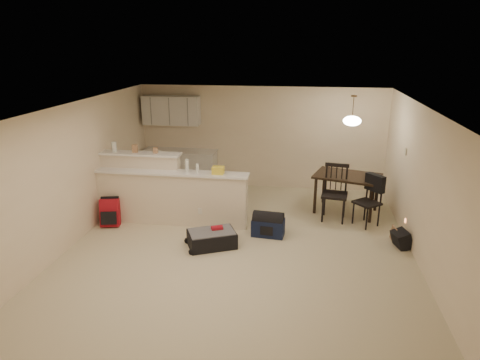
% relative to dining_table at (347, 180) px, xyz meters
% --- Properties ---
extents(room, '(7.00, 7.02, 2.50)m').
position_rel_dining_table_xyz_m(room, '(-1.99, -2.04, 0.52)').
color(room, beige).
rests_on(room, ground).
extents(breakfast_bar, '(3.08, 0.58, 1.39)m').
position_rel_dining_table_xyz_m(breakfast_bar, '(-3.75, -1.06, -0.12)').
color(breakfast_bar, beige).
rests_on(breakfast_bar, ground).
extents(upper_cabinets, '(1.40, 0.34, 0.70)m').
position_rel_dining_table_xyz_m(upper_cabinets, '(-4.19, 1.28, 1.17)').
color(upper_cabinets, white).
rests_on(upper_cabinets, room).
extents(kitchen_counter, '(1.80, 0.60, 0.90)m').
position_rel_dining_table_xyz_m(kitchen_counter, '(-3.99, 1.15, -0.28)').
color(kitchen_counter, white).
rests_on(kitchen_counter, ground).
extents(thermostat, '(0.02, 0.12, 0.12)m').
position_rel_dining_table_xyz_m(thermostat, '(0.99, -0.49, 0.77)').
color(thermostat, beige).
rests_on(thermostat, room).
extents(jar, '(0.10, 0.10, 0.20)m').
position_rel_dining_table_xyz_m(jar, '(-4.72, -0.92, 0.76)').
color(jar, silver).
rests_on(jar, breakfast_bar).
extents(cereal_box, '(0.10, 0.07, 0.16)m').
position_rel_dining_table_xyz_m(cereal_box, '(-4.28, -0.92, 0.74)').
color(cereal_box, '#A97C57').
rests_on(cereal_box, breakfast_bar).
extents(small_box, '(0.08, 0.06, 0.12)m').
position_rel_dining_table_xyz_m(small_box, '(-3.86, -0.92, 0.72)').
color(small_box, '#A97C57').
rests_on(small_box, breakfast_bar).
extents(bottle_a, '(0.07, 0.07, 0.26)m').
position_rel_dining_table_xyz_m(bottle_a, '(-3.16, -1.14, 0.49)').
color(bottle_a, silver).
rests_on(bottle_a, breakfast_bar).
extents(bottle_b, '(0.06, 0.06, 0.18)m').
position_rel_dining_table_xyz_m(bottle_b, '(-2.95, -1.14, 0.45)').
color(bottle_b, silver).
rests_on(bottle_b, breakfast_bar).
extents(bag_lump, '(0.22, 0.18, 0.14)m').
position_rel_dining_table_xyz_m(bag_lump, '(-2.55, -1.14, 0.43)').
color(bag_lump, '#A97C57').
rests_on(bag_lump, breakfast_bar).
extents(dining_table, '(1.53, 1.23, 0.83)m').
position_rel_dining_table_xyz_m(dining_table, '(0.00, 0.00, 0.00)').
color(dining_table, black).
rests_on(dining_table, ground).
extents(pendant_lamp, '(0.36, 0.36, 0.62)m').
position_rel_dining_table_xyz_m(pendant_lamp, '(0.00, 0.00, 1.26)').
color(pendant_lamp, brown).
rests_on(pendant_lamp, room).
extents(dining_chair_near, '(0.56, 0.54, 1.15)m').
position_rel_dining_table_xyz_m(dining_chair_near, '(-0.28, -0.47, -0.16)').
color(dining_chair_near, black).
rests_on(dining_chair_near, ground).
extents(dining_chair_far, '(0.60, 0.61, 1.01)m').
position_rel_dining_table_xyz_m(dining_chair_far, '(0.34, -0.66, -0.23)').
color(dining_chair_far, black).
rests_on(dining_chair_far, ground).
extents(suitcase, '(0.97, 0.83, 0.28)m').
position_rel_dining_table_xyz_m(suitcase, '(-2.50, -2.03, -0.59)').
color(suitcase, black).
rests_on(suitcase, ground).
extents(red_backpack, '(0.41, 0.30, 0.55)m').
position_rel_dining_table_xyz_m(red_backpack, '(-4.69, -1.43, -0.46)').
color(red_backpack, '#AC1320').
rests_on(red_backpack, ground).
extents(navy_duffel, '(0.63, 0.38, 0.33)m').
position_rel_dining_table_xyz_m(navy_duffel, '(-1.54, -1.43, -0.57)').
color(navy_duffel, '#121B38').
rests_on(navy_duffel, ground).
extents(black_daypack, '(0.32, 0.39, 0.30)m').
position_rel_dining_table_xyz_m(black_daypack, '(0.86, -1.56, -0.58)').
color(black_daypack, black).
rests_on(black_daypack, ground).
extents(cardboard_sheet, '(0.12, 0.38, 0.29)m').
position_rel_dining_table_xyz_m(cardboard_sheet, '(0.77, -1.47, -0.59)').
color(cardboard_sheet, '#A97C57').
rests_on(cardboard_sheet, ground).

